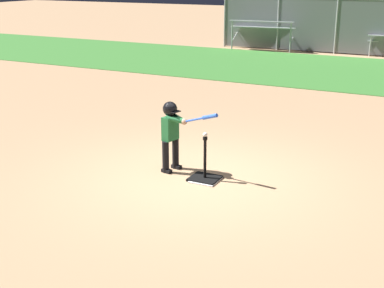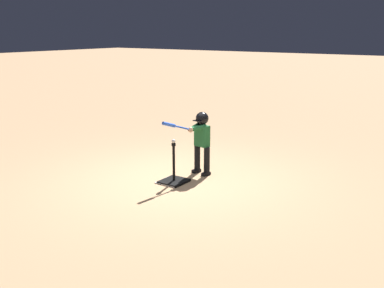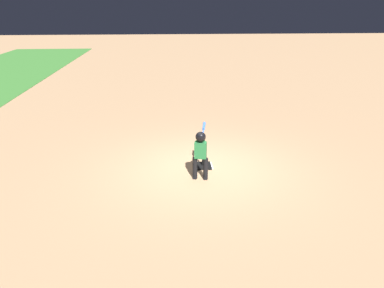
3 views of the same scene
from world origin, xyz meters
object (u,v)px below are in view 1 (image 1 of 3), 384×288
(batting_tee, at_px, (205,174))
(baseball, at_px, (205,135))
(batter_child, at_px, (172,128))
(bleachers_right_center, at_px, (267,34))

(batting_tee, distance_m, baseball, 0.69)
(batting_tee, distance_m, batter_child, 0.97)
(batting_tee, distance_m, bleachers_right_center, 16.50)
(bleachers_right_center, bearing_deg, baseball, -74.07)
(baseball, bearing_deg, bleachers_right_center, 105.93)
(batter_child, xyz_separation_m, bleachers_right_center, (-3.85, 15.73, -0.13))
(batter_child, distance_m, bleachers_right_center, 16.20)
(baseball, bearing_deg, batter_child, 169.43)
(baseball, bearing_deg, batting_tee, 180.00)
(batter_child, bearing_deg, bleachers_right_center, 103.73)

